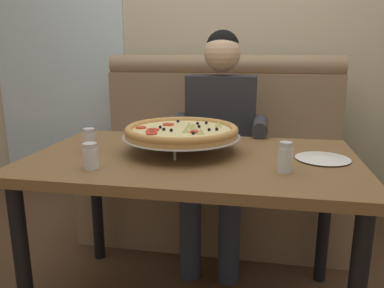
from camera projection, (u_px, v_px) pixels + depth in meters
The scene contains 11 objects.
back_wall_with_window at pixel (228, 17), 2.81m from camera, with size 6.00×0.12×2.80m, color beige.
window_panel at pixel (56, 19), 2.98m from camera, with size 1.10×0.02×2.80m, color white.
booth_bench at pixel (217, 169), 2.51m from camera, with size 1.60×0.78×1.13m.
dining_table at pixel (193, 175), 1.61m from camera, with size 1.36×0.82×0.73m.
diner_main at pixel (219, 131), 2.17m from camera, with size 0.54×0.64×1.27m.
pizza at pixel (182, 132), 1.63m from camera, with size 0.51×0.51×0.12m.
shaker_pepper_flakes at pixel (90, 158), 1.41m from camera, with size 0.06×0.06×0.10m.
shaker_parmesan at pixel (285, 159), 1.36m from camera, with size 0.05×0.05×0.11m.
shaker_oregano at pixel (90, 142), 1.63m from camera, with size 0.05×0.05×0.11m.
plate_near_left at pixel (323, 157), 1.53m from camera, with size 0.22×0.22×0.02m.
patio_chair at pixel (90, 116), 3.78m from camera, with size 0.42×0.41×0.86m.
Camera 1 is at (0.28, -1.51, 1.16)m, focal length 35.49 mm.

